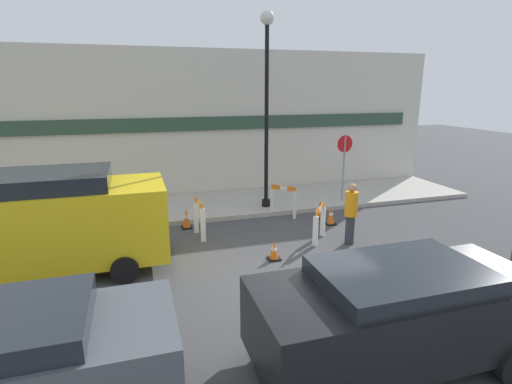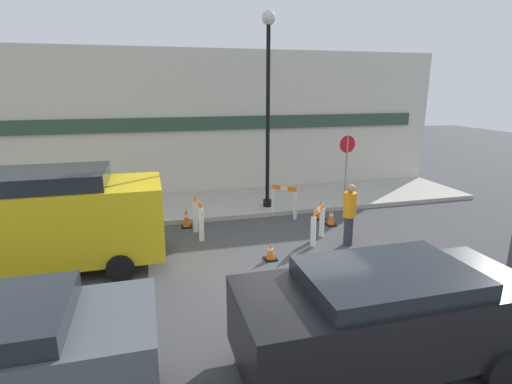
% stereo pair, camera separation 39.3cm
% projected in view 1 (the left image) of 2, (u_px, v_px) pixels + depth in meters
% --- Properties ---
extents(ground_plane, '(60.00, 60.00, 0.00)m').
position_uv_depth(ground_plane, '(297.00, 283.00, 8.70)').
color(ground_plane, '#424244').
extents(sidewalk_slab, '(18.00, 3.22, 0.15)m').
position_uv_depth(sidewalk_slab, '(231.00, 203.00, 14.33)').
color(sidewalk_slab, '#ADA89E').
rests_on(sidewalk_slab, ground_plane).
extents(storefront_facade, '(18.00, 0.22, 5.50)m').
position_uv_depth(storefront_facade, '(219.00, 124.00, 15.20)').
color(storefront_facade, beige).
rests_on(storefront_facade, ground_plane).
extents(streetlamp_post, '(0.44, 0.44, 6.26)m').
position_uv_depth(streetlamp_post, '(267.00, 88.00, 12.75)').
color(streetlamp_post, black).
rests_on(streetlamp_post, sidewalk_slab).
extents(stop_sign, '(0.60, 0.06, 2.36)m').
position_uv_depth(stop_sign, '(344.00, 158.00, 14.02)').
color(stop_sign, gray).
rests_on(stop_sign, sidewalk_slab).
extents(barricade_0, '(0.67, 0.76, 0.99)m').
position_uv_depth(barricade_0, '(319.00, 222.00, 10.94)').
color(barricade_0, white).
rests_on(barricade_0, ground_plane).
extents(barricade_1, '(0.71, 0.68, 1.05)m').
position_uv_depth(barricade_1, '(283.00, 200.00, 12.96)').
color(barricade_1, white).
rests_on(barricade_1, ground_plane).
extents(barricade_2, '(0.21, 0.82, 1.09)m').
position_uv_depth(barricade_2, '(199.00, 217.00, 11.20)').
color(barricade_2, white).
rests_on(barricade_2, ground_plane).
extents(traffic_cone_0, '(0.30, 0.30, 0.63)m').
position_uv_depth(traffic_cone_0, '(320.00, 209.00, 12.88)').
color(traffic_cone_0, black).
rests_on(traffic_cone_0, ground_plane).
extents(traffic_cone_1, '(0.30, 0.30, 0.62)m').
position_uv_depth(traffic_cone_1, '(186.00, 219.00, 11.99)').
color(traffic_cone_1, black).
rests_on(traffic_cone_1, ground_plane).
extents(traffic_cone_2, '(0.30, 0.30, 0.45)m').
position_uv_depth(traffic_cone_2, '(274.00, 251.00, 9.82)').
color(traffic_cone_2, black).
rests_on(traffic_cone_2, ground_plane).
extents(traffic_cone_3, '(0.30, 0.30, 0.58)m').
position_uv_depth(traffic_cone_3, '(331.00, 216.00, 12.31)').
color(traffic_cone_3, black).
rests_on(traffic_cone_3, ground_plane).
extents(person_worker, '(0.48, 0.48, 1.68)m').
position_uv_depth(person_worker, '(351.00, 212.00, 10.63)').
color(person_worker, '#33333D').
rests_on(person_worker, ground_plane).
extents(parked_car_1, '(4.40, 1.96, 1.60)m').
position_uv_depth(parked_car_1, '(397.00, 309.00, 5.97)').
color(parked_car_1, black).
rests_on(parked_car_1, ground_plane).
extents(work_van, '(5.21, 2.20, 2.35)m').
position_uv_depth(work_van, '(45.00, 220.00, 8.86)').
color(work_van, yellow).
rests_on(work_van, ground_plane).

